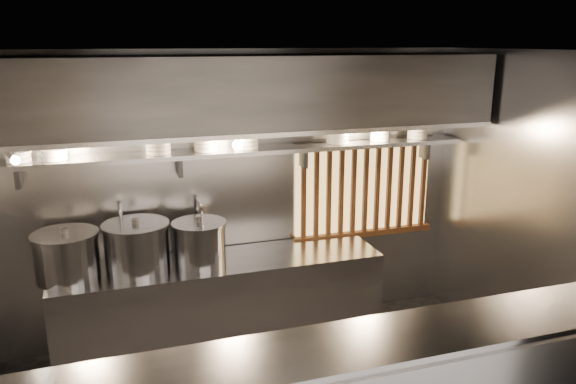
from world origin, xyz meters
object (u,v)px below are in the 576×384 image
heat_lamp (11,152)px  stock_pot_mid (137,246)px  stock_pot_left (67,256)px  stock_pot_right (200,242)px  pendant_bulb (237,145)px

heat_lamp → stock_pot_mid: size_ratio=0.56×
heat_lamp → stock_pot_left: (0.28, 0.28, -0.96)m
stock_pot_mid → stock_pot_right: bearing=-2.1°
pendant_bulb → stock_pot_left: 1.74m
stock_pot_left → stock_pot_mid: bearing=1.7°
pendant_bulb → stock_pot_left: bearing=-177.5°
pendant_bulb → stock_pot_mid: size_ratio=0.30×
heat_lamp → pendant_bulb: heat_lamp is taller
pendant_bulb → stock_pot_left: (-1.52, -0.07, -0.85)m
pendant_bulb → stock_pot_mid: 1.26m
stock_pot_left → stock_pot_right: bearing=-0.2°
stock_pot_mid → stock_pot_right: 0.55m
heat_lamp → stock_pot_right: (1.41, 0.28, -0.97)m
heat_lamp → stock_pot_left: size_ratio=0.56×
heat_lamp → stock_pot_left: bearing=45.0°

